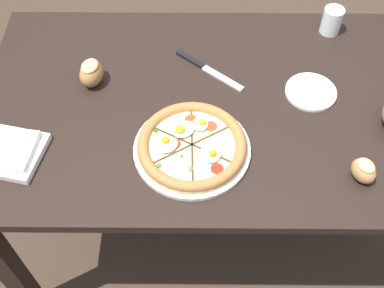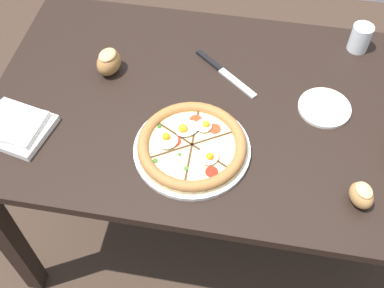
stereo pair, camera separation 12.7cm
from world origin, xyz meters
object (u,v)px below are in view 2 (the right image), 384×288
object	(u,v)px
pizza	(192,146)
water_glass	(360,39)
side_saucer	(324,108)
bread_piece_far	(109,62)
bread_piece_near	(362,195)
napkin_folded	(15,127)
knife_main	(224,73)
dining_table	(234,129)

from	to	relation	value
pizza	water_glass	world-z (taller)	water_glass
pizza	side_saucer	bearing A→B (deg)	31.21
pizza	bread_piece_far	distance (m)	0.39
bread_piece_near	pizza	bearing A→B (deg)	169.22
napkin_folded	bread_piece_near	xyz separation A→B (m)	(0.93, -0.07, 0.02)
bread_piece_far	knife_main	size ratio (longest dim) A/B	0.49
side_saucer	knife_main	bearing A→B (deg)	163.23
pizza	knife_main	xyz separation A→B (m)	(0.05, 0.30, -0.02)
napkin_folded	knife_main	size ratio (longest dim) A/B	1.03
knife_main	side_saucer	world-z (taller)	same
pizza	knife_main	size ratio (longest dim) A/B	1.52
dining_table	bread_piece_far	bearing A→B (deg)	169.21
napkin_folded	bread_piece_near	distance (m)	0.93
bread_piece_far	water_glass	bearing A→B (deg)	17.65
dining_table	bread_piece_near	world-z (taller)	bread_piece_near
dining_table	knife_main	xyz separation A→B (m)	(-0.05, 0.13, 0.11)
napkin_folded	side_saucer	world-z (taller)	napkin_folded
knife_main	side_saucer	distance (m)	0.32
knife_main	side_saucer	bearing A→B (deg)	22.44
napkin_folded	knife_main	distance (m)	0.63
bread_piece_near	side_saucer	size ratio (longest dim) A/B	0.59
bread_piece_far	knife_main	xyz separation A→B (m)	(0.35, 0.05, -0.04)
pizza	water_glass	size ratio (longest dim) A/B	3.61
knife_main	dining_table	bearing A→B (deg)	-28.32
knife_main	side_saucer	xyz separation A→B (m)	(0.30, -0.09, 0.00)
bread_piece_far	bread_piece_near	bearing A→B (deg)	-24.39
napkin_folded	knife_main	bearing A→B (deg)	30.66
pizza	water_glass	bearing A→B (deg)	47.42
pizza	side_saucer	xyz separation A→B (m)	(0.35, 0.21, -0.02)
napkin_folded	water_glass	xyz separation A→B (m)	(0.94, 0.51, 0.02)
bread_piece_near	water_glass	xyz separation A→B (m)	(0.01, 0.57, 0.00)
pizza	dining_table	bearing A→B (deg)	60.07
knife_main	water_glass	bearing A→B (deg)	63.97
pizza	side_saucer	size ratio (longest dim) A/B	2.09
pizza	bread_piece_near	world-z (taller)	bread_piece_near
pizza	knife_main	world-z (taller)	pizza
knife_main	water_glass	size ratio (longest dim) A/B	2.38
dining_table	bread_piece_far	world-z (taller)	bread_piece_far
napkin_folded	bread_piece_near	world-z (taller)	bread_piece_near
bread_piece_near	side_saucer	world-z (taller)	bread_piece_near
pizza	napkin_folded	size ratio (longest dim) A/B	1.48
bread_piece_near	water_glass	size ratio (longest dim) A/B	1.01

